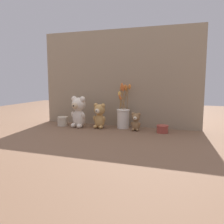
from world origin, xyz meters
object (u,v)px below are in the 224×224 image
flower_vase (123,115)px  decorative_tin_tall (162,129)px  teddy_bear_small (136,121)px  teddy_bear_large (78,111)px  decorative_tin_short (63,121)px  teddy_bear_medium (99,115)px

flower_vase → decorative_tin_tall: flower_vase is taller
teddy_bear_small → decorative_tin_tall: teddy_bear_small is taller
teddy_bear_large → decorative_tin_tall: size_ratio=2.91×
decorative_tin_short → decorative_tin_tall: bearing=0.5°
teddy_bear_large → flower_vase: (0.34, 0.09, -0.03)m
flower_vase → teddy_bear_medium: bearing=-159.0°
teddy_bear_medium → decorative_tin_tall: (0.48, -0.00, -0.07)m
flower_vase → decorative_tin_tall: 0.33m
teddy_bear_medium → teddy_bear_small: bearing=-0.1°
teddy_bear_large → decorative_tin_short: bearing=176.7°
flower_vase → decorative_tin_short: (-0.49, -0.08, -0.06)m
decorative_tin_short → teddy_bear_large: bearing=-3.3°
decorative_tin_short → teddy_bear_medium: bearing=2.1°
teddy_bear_medium → teddy_bear_small: teddy_bear_medium is taller
teddy_bear_medium → flower_vase: (0.17, 0.07, 0.00)m
teddy_bear_large → decorative_tin_tall: (0.66, 0.02, -0.10)m
decorative_tin_tall → decorative_tin_short: 0.80m
teddy_bear_large → decorative_tin_short: teddy_bear_large is taller
decorative_tin_tall → decorative_tin_short: decorative_tin_short is taller
flower_vase → decorative_tin_tall: size_ratio=4.18×
teddy_bear_medium → decorative_tin_short: size_ratio=2.28×
teddy_bear_large → teddy_bear_small: size_ratio=1.80×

